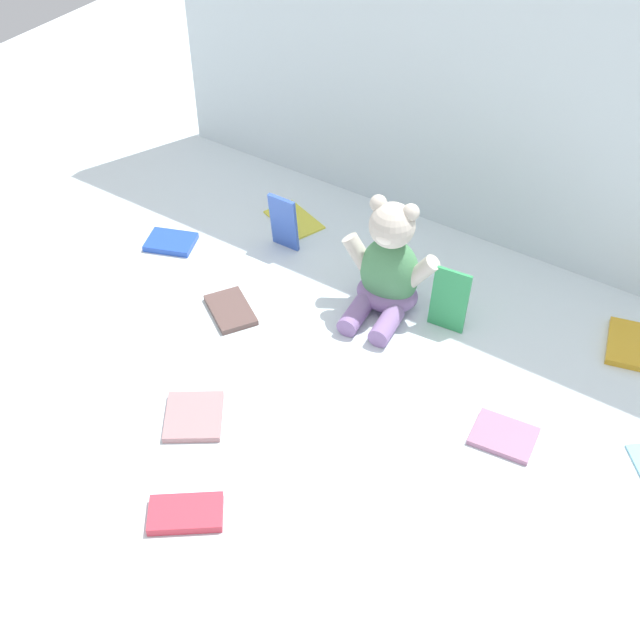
{
  "coord_description": "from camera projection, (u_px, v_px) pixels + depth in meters",
  "views": [
    {
      "loc": [
        0.62,
        -1.01,
        1.1
      ],
      "look_at": [
        0.01,
        -0.1,
        0.1
      ],
      "focal_mm": 46.24,
      "sensor_mm": 36.0,
      "label": 1
    }
  ],
  "objects": [
    {
      "name": "ground_plane",
      "position": [
        344.0,
        327.0,
        1.62
      ],
      "size": [
        3.2,
        3.2,
        0.0
      ],
      "primitive_type": "plane",
      "color": "silver"
    },
    {
      "name": "backdrop_drape",
      "position": [
        463.0,
        70.0,
        1.63
      ],
      "size": [
        1.42,
        0.03,
        0.73
      ],
      "primitive_type": "cube",
      "color": "silver",
      "rests_on": "ground_plane"
    },
    {
      "name": "teddy_bear",
      "position": [
        388.0,
        270.0,
        1.61
      ],
      "size": [
        0.2,
        0.19,
        0.24
      ],
      "rotation": [
        0.0,
        0.0,
        0.12
      ],
      "color": "#4C8C59",
      "rests_on": "ground_plane"
    },
    {
      "name": "book_case_0",
      "position": [
        449.0,
        300.0,
        1.58
      ],
      "size": [
        0.07,
        0.03,
        0.13
      ],
      "primitive_type": "cube",
      "rotation": [
        -0.1,
        0.0,
        0.09
      ],
      "color": "#309855",
      "rests_on": "ground_plane"
    },
    {
      "name": "book_case_1",
      "position": [
        231.0,
        310.0,
        1.65
      ],
      "size": [
        0.14,
        0.13,
        0.01
      ],
      "primitive_type": "cube",
      "rotation": [
        0.0,
        0.0,
        4.15
      ],
      "color": "brown",
      "rests_on": "ground_plane"
    },
    {
      "name": "book_case_2",
      "position": [
        631.0,
        345.0,
        1.57
      ],
      "size": [
        0.12,
        0.15,
        0.01
      ],
      "primitive_type": "cube",
      "rotation": [
        0.0,
        0.0,
        3.39
      ],
      "color": "gold",
      "rests_on": "ground_plane"
    },
    {
      "name": "book_case_3",
      "position": [
        171.0,
        242.0,
        1.81
      ],
      "size": [
        0.12,
        0.11,
        0.01
      ],
      "primitive_type": "cube",
      "rotation": [
        0.0,
        0.0,
        5.08
      ],
      "color": "blue",
      "rests_on": "ground_plane"
    },
    {
      "name": "book_case_4",
      "position": [
        194.0,
        416.0,
        1.44
      ],
      "size": [
        0.14,
        0.15,
        0.01
      ],
      "primitive_type": "cube",
      "rotation": [
        0.0,
        0.0,
        3.75
      ],
      "color": "#AD7C80",
      "rests_on": "ground_plane"
    },
    {
      "name": "book_case_5",
      "position": [
        186.0,
        513.0,
        1.29
      ],
      "size": [
        0.13,
        0.12,
        0.02
      ],
      "primitive_type": "cube",
      "rotation": [
        0.0,
        0.0,
        2.22
      ],
      "color": "#CE3547",
      "rests_on": "ground_plane"
    },
    {
      "name": "book_case_6",
      "position": [
        504.0,
        436.0,
        1.41
      ],
      "size": [
        0.12,
        0.1,
        0.01
      ],
      "primitive_type": "cube",
      "rotation": [
        0.0,
        0.0,
        4.84
      ],
      "color": "#A56C8E",
      "rests_on": "ground_plane"
    },
    {
      "name": "book_case_7",
      "position": [
        284.0,
        223.0,
        1.76
      ],
      "size": [
        0.07,
        0.02,
        0.13
      ],
      "primitive_type": "cube",
      "rotation": [
        0.1,
        0.0,
        0.01
      ],
      "color": "#385CBE",
      "rests_on": "ground_plane"
    },
    {
      "name": "book_case_9",
      "position": [
        294.0,
        219.0,
        1.88
      ],
      "size": [
        0.15,
        0.12,
        0.01
      ],
      "primitive_type": "cube",
      "rotation": [
        0.0,
        0.0,
        4.36
      ],
      "color": "yellow",
      "rests_on": "ground_plane"
    }
  ]
}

